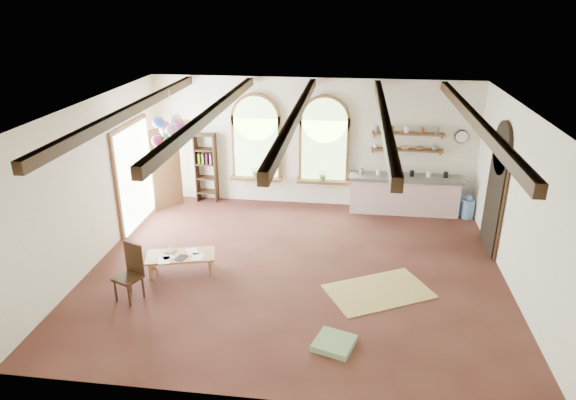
% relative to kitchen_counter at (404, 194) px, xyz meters
% --- Properties ---
extents(floor, '(8.00, 8.00, 0.00)m').
position_rel_kitchen_counter_xyz_m(floor, '(-2.30, -3.20, -0.48)').
color(floor, '#542B22').
rests_on(floor, ground).
extents(ceiling_beams, '(6.20, 6.80, 0.18)m').
position_rel_kitchen_counter_xyz_m(ceiling_beams, '(-2.30, -3.20, 2.62)').
color(ceiling_beams, '#311E0F').
rests_on(ceiling_beams, ceiling).
extents(window_left, '(1.30, 0.28, 2.20)m').
position_rel_kitchen_counter_xyz_m(window_left, '(-3.70, 0.23, 1.16)').
color(window_left, brown).
rests_on(window_left, floor).
extents(window_right, '(1.30, 0.28, 2.20)m').
position_rel_kitchen_counter_xyz_m(window_right, '(-2.00, 0.23, 1.16)').
color(window_right, brown).
rests_on(window_right, floor).
extents(left_doorway, '(0.10, 1.90, 2.50)m').
position_rel_kitchen_counter_xyz_m(left_doorway, '(-6.25, -1.40, 0.67)').
color(left_doorway, brown).
rests_on(left_doorway, floor).
extents(right_doorway, '(0.10, 1.30, 2.40)m').
position_rel_kitchen_counter_xyz_m(right_doorway, '(1.65, -1.70, 0.62)').
color(right_doorway, black).
rests_on(right_doorway, floor).
extents(kitchen_counter, '(2.68, 0.62, 0.94)m').
position_rel_kitchen_counter_xyz_m(kitchen_counter, '(0.00, 0.00, 0.00)').
color(kitchen_counter, silver).
rests_on(kitchen_counter, floor).
extents(wall_shelf_lower, '(1.70, 0.24, 0.04)m').
position_rel_kitchen_counter_xyz_m(wall_shelf_lower, '(0.00, 0.18, 1.07)').
color(wall_shelf_lower, brown).
rests_on(wall_shelf_lower, wall_back).
extents(wall_shelf_upper, '(1.70, 0.24, 0.04)m').
position_rel_kitchen_counter_xyz_m(wall_shelf_upper, '(0.00, 0.18, 1.47)').
color(wall_shelf_upper, brown).
rests_on(wall_shelf_upper, wall_back).
extents(wall_clock, '(0.32, 0.04, 0.32)m').
position_rel_kitchen_counter_xyz_m(wall_clock, '(1.25, 0.25, 1.42)').
color(wall_clock, black).
rests_on(wall_clock, wall_back).
extents(bookshelf, '(0.53, 0.32, 1.80)m').
position_rel_kitchen_counter_xyz_m(bookshelf, '(-5.00, 0.12, 0.42)').
color(bookshelf, '#311E0F').
rests_on(bookshelf, floor).
extents(coffee_table, '(1.41, 0.91, 0.37)m').
position_rel_kitchen_counter_xyz_m(coffee_table, '(-4.50, -3.56, -0.15)').
color(coffee_table, tan).
rests_on(coffee_table, floor).
extents(side_chair, '(0.54, 0.54, 1.04)m').
position_rel_kitchen_counter_xyz_m(side_chair, '(-5.09, -4.59, -0.18)').
color(side_chair, '#311E0F').
rests_on(side_chair, floor).
extents(floor_mat, '(2.13, 1.85, 0.02)m').
position_rel_kitchen_counter_xyz_m(floor_mat, '(-0.70, -3.80, -0.47)').
color(floor_mat, tan).
rests_on(floor_mat, floor).
extents(floor_cushion, '(0.73, 0.73, 0.10)m').
position_rel_kitchen_counter_xyz_m(floor_cushion, '(-1.44, -5.45, -0.43)').
color(floor_cushion, gray).
rests_on(floor_cushion, floor).
extents(water_jug_a, '(0.27, 0.27, 0.52)m').
position_rel_kitchen_counter_xyz_m(water_jug_a, '(1.45, 0.00, -0.25)').
color(water_jug_a, '#598AC0').
rests_on(water_jug_a, floor).
extents(water_jug_b, '(0.31, 0.31, 0.60)m').
position_rel_kitchen_counter_xyz_m(water_jug_b, '(1.52, -0.16, -0.22)').
color(water_jug_b, '#598AC0').
rests_on(water_jug_b, floor).
extents(balloon_cluster, '(0.78, 0.78, 1.16)m').
position_rel_kitchen_counter_xyz_m(balloon_cluster, '(-5.13, -1.73, 1.87)').
color(balloon_cluster, white).
rests_on(balloon_cluster, floor).
extents(table_book, '(0.20, 0.27, 0.02)m').
position_rel_kitchen_counter_xyz_m(table_book, '(-4.83, -3.44, -0.09)').
color(table_book, olive).
rests_on(table_book, coffee_table).
extents(tablet, '(0.22, 0.28, 0.01)m').
position_rel_kitchen_counter_xyz_m(tablet, '(-4.45, -3.68, -0.10)').
color(tablet, black).
rests_on(tablet, coffee_table).
extents(potted_plant_left, '(0.27, 0.23, 0.30)m').
position_rel_kitchen_counter_xyz_m(potted_plant_left, '(-3.70, 0.12, 0.37)').
color(potted_plant_left, '#598C4C').
rests_on(potted_plant_left, window_left).
extents(potted_plant_right, '(0.27, 0.23, 0.30)m').
position_rel_kitchen_counter_xyz_m(potted_plant_right, '(-2.00, 0.12, 0.37)').
color(potted_plant_right, '#598C4C').
rests_on(potted_plant_right, window_right).
extents(shelf_cup_a, '(0.12, 0.10, 0.10)m').
position_rel_kitchen_counter_xyz_m(shelf_cup_a, '(-0.75, 0.18, 1.14)').
color(shelf_cup_a, white).
rests_on(shelf_cup_a, wall_shelf_lower).
extents(shelf_cup_b, '(0.10, 0.10, 0.09)m').
position_rel_kitchen_counter_xyz_m(shelf_cup_b, '(-0.40, 0.18, 1.14)').
color(shelf_cup_b, beige).
rests_on(shelf_cup_b, wall_shelf_lower).
extents(shelf_bowl_a, '(0.22, 0.22, 0.05)m').
position_rel_kitchen_counter_xyz_m(shelf_bowl_a, '(-0.05, 0.18, 1.12)').
color(shelf_bowl_a, beige).
rests_on(shelf_bowl_a, wall_shelf_lower).
extents(shelf_bowl_b, '(0.20, 0.20, 0.06)m').
position_rel_kitchen_counter_xyz_m(shelf_bowl_b, '(0.30, 0.18, 1.12)').
color(shelf_bowl_b, '#8C664C').
rests_on(shelf_bowl_b, wall_shelf_lower).
extents(shelf_vase, '(0.18, 0.18, 0.19)m').
position_rel_kitchen_counter_xyz_m(shelf_vase, '(0.65, 0.18, 1.19)').
color(shelf_vase, slate).
rests_on(shelf_vase, wall_shelf_lower).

